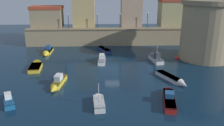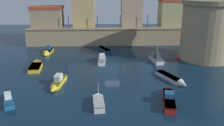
{
  "view_description": "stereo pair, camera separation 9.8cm",
  "coord_description": "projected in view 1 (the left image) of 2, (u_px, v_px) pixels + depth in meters",
  "views": [
    {
      "loc": [
        -1.54,
        -37.97,
        13.74
      ],
      "look_at": [
        0.0,
        1.06,
        0.87
      ],
      "focal_mm": 38.33,
      "sensor_mm": 36.0,
      "label": 1
    },
    {
      "loc": [
        -1.44,
        -37.98,
        13.74
      ],
      "look_at": [
        0.0,
        1.06,
        0.87
      ],
      "focal_mm": 38.33,
      "sensor_mm": 36.0,
      "label": 2
    }
  ],
  "objects": [
    {
      "name": "ground_plane",
      "position": [
        112.0,
        70.0,
        40.4
      ],
      "size": [
        98.31,
        98.31,
        0.0
      ],
      "primitive_type": "plane",
      "color": "#0C2338"
    },
    {
      "name": "quay_wall",
      "position": [
        109.0,
        37.0,
        56.3
      ],
      "size": [
        38.62,
        2.38,
        4.03
      ],
      "color": "#9E8966",
      "rests_on": "ground"
    },
    {
      "name": "old_town_backdrop",
      "position": [
        110.0,
        11.0,
        57.6
      ],
      "size": [
        37.45,
        4.86,
        9.42
      ],
      "color": "#968564",
      "rests_on": "ground"
    },
    {
      "name": "fortress_tower",
      "position": [
        207.0,
        30.0,
        44.78
      ],
      "size": [
        10.31,
        10.31,
        11.13
      ],
      "color": "#9E8966",
      "rests_on": "ground"
    },
    {
      "name": "quay_lamp_0",
      "position": [
        68.0,
        19.0,
        54.62
      ],
      "size": [
        0.32,
        0.32,
        3.36
      ],
      "color": "black",
      "rests_on": "quay_wall"
    },
    {
      "name": "quay_lamp_1",
      "position": [
        97.0,
        19.0,
        54.87
      ],
      "size": [
        0.32,
        0.32,
        3.35
      ],
      "color": "black",
      "rests_on": "quay_wall"
    },
    {
      "name": "quay_lamp_2",
      "position": [
        120.0,
        18.0,
        55.05
      ],
      "size": [
        0.32,
        0.32,
        3.46
      ],
      "color": "black",
      "rests_on": "quay_wall"
    },
    {
      "name": "quay_lamp_3",
      "position": [
        148.0,
        18.0,
        55.26
      ],
      "size": [
        0.32,
        0.32,
        3.62
      ],
      "color": "black",
      "rests_on": "quay_wall"
    },
    {
      "name": "moored_boat_0",
      "position": [
        102.0,
        59.0,
        44.68
      ],
      "size": [
        1.45,
        5.53,
        1.65
      ],
      "rotation": [
        0.0,
        0.0,
        1.53
      ],
      "color": "white",
      "rests_on": "ground"
    },
    {
      "name": "moored_boat_1",
      "position": [
        173.0,
        79.0,
        35.56
      ],
      "size": [
        3.83,
        6.57,
        1.24
      ],
      "rotation": [
        0.0,
        0.0,
        -1.16
      ],
      "color": "silver",
      "rests_on": "ground"
    },
    {
      "name": "moored_boat_2",
      "position": [
        103.0,
        49.0,
        52.02
      ],
      "size": [
        3.46,
        5.74,
        2.33
      ],
      "rotation": [
        0.0,
        0.0,
        1.99
      ],
      "color": "navy",
      "rests_on": "ground"
    },
    {
      "name": "moored_boat_3",
      "position": [
        99.0,
        101.0,
        28.58
      ],
      "size": [
        1.56,
        4.29,
        3.08
      ],
      "rotation": [
        0.0,
        0.0,
        1.65
      ],
      "color": "silver",
      "rests_on": "ground"
    },
    {
      "name": "moored_boat_4",
      "position": [
        47.0,
        52.0,
        49.81
      ],
      "size": [
        1.63,
        5.55,
        1.88
      ],
      "rotation": [
        0.0,
        0.0,
        -1.56
      ],
      "color": "gold",
      "rests_on": "ground"
    },
    {
      "name": "moored_boat_5",
      "position": [
        8.0,
        99.0,
        29.11
      ],
      "size": [
        2.83,
        4.44,
        1.6
      ],
      "rotation": [
        0.0,
        0.0,
        2.0
      ],
      "color": "#195689",
      "rests_on": "ground"
    },
    {
      "name": "moored_boat_6",
      "position": [
        36.0,
        66.0,
        41.18
      ],
      "size": [
        2.25,
        5.28,
        1.7
      ],
      "rotation": [
        0.0,
        0.0,
        1.67
      ],
      "color": "gold",
      "rests_on": "ground"
    },
    {
      "name": "moored_boat_7",
      "position": [
        155.0,
        58.0,
        45.34
      ],
      "size": [
        2.15,
        6.11,
        3.3
      ],
      "rotation": [
        0.0,
        0.0,
        1.7
      ],
      "color": "silver",
      "rests_on": "ground"
    },
    {
      "name": "moored_boat_8",
      "position": [
        58.0,
        83.0,
        33.81
      ],
      "size": [
        1.87,
        5.82,
        1.72
      ],
      "rotation": [
        0.0,
        0.0,
        -1.71
      ],
      "color": "gold",
      "rests_on": "ground"
    },
    {
      "name": "moored_boat_9",
      "position": [
        169.0,
        97.0,
        29.53
      ],
      "size": [
        2.5,
        6.89,
        1.6
      ],
      "rotation": [
        0.0,
        0.0,
        1.38
      ],
      "color": "red",
      "rests_on": "ground"
    },
    {
      "name": "mooring_buoy_0",
      "position": [
        177.0,
        59.0,
        46.46
      ],
      "size": [
        0.79,
        0.79,
        0.79
      ],
      "primitive_type": "sphere",
      "color": "red",
      "rests_on": "ground"
    }
  ]
}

